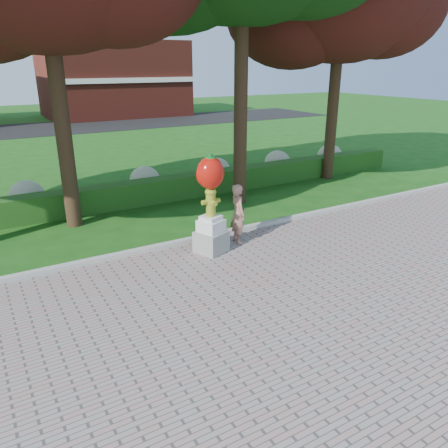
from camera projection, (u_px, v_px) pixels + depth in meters
name	position (u px, v px, depth m)	size (l,w,h in m)	color
ground	(238.00, 294.00, 9.13)	(100.00, 100.00, 0.00)	#164C13
walkway	(396.00, 420.00, 5.88)	(40.00, 14.00, 0.04)	gray
curb	(178.00, 243.00, 11.53)	(40.00, 0.18, 0.15)	#ADADA5
lawn_hedge	(128.00, 194.00, 14.66)	(24.00, 0.70, 0.80)	#154212
hydrangea_row	(134.00, 181.00, 15.68)	(20.10, 1.10, 0.99)	#ABB489
street	(34.00, 129.00, 31.79)	(50.00, 8.00, 0.02)	black
building_right	(113.00, 79.00, 39.33)	(12.00, 8.00, 6.40)	maroon
hydrant_sculpture	(211.00, 202.00, 10.65)	(0.88, 0.88, 2.50)	gray
woman	(238.00, 214.00, 11.43)	(0.58, 0.38, 1.60)	#A97460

